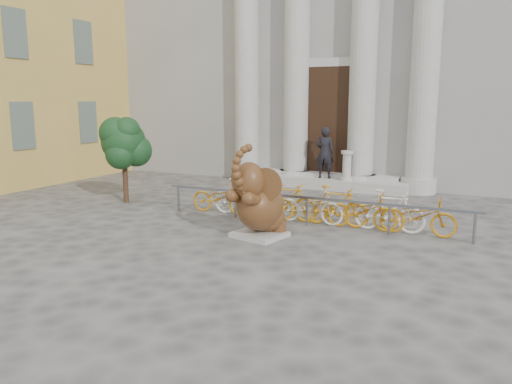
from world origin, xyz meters
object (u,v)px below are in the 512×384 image
at_px(tree, 124,143).
at_px(pedestrian, 325,153).
at_px(elephant_statue, 258,204).
at_px(bike_rack, 310,204).

xyz_separation_m(tree, pedestrian, (4.62, 4.96, -0.54)).
relative_size(elephant_statue, tree, 0.83).
height_order(elephant_statue, bike_rack, elephant_statue).
xyz_separation_m(elephant_statue, pedestrian, (-0.65, 6.74, 0.48)).
xyz_separation_m(elephant_statue, bike_rack, (0.61, 1.74, -0.27)).
height_order(bike_rack, tree, tree).
relative_size(tree, pedestrian, 1.44).
bearing_deg(tree, bike_rack, -0.37).
distance_m(bike_rack, pedestrian, 5.21).
distance_m(elephant_statue, pedestrian, 6.79).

